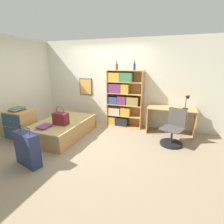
{
  "coord_description": "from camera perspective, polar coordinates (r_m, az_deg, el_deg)",
  "views": [
    {
      "loc": [
        2.01,
        -3.68,
        1.92
      ],
      "look_at": [
        0.59,
        0.18,
        0.75
      ],
      "focal_mm": 28.0,
      "sensor_mm": 36.0,
      "label": 1
    }
  ],
  "objects": [
    {
      "name": "ground_plane",
      "position": [
        4.61,
        -7.79,
        -8.87
      ],
      "size": [
        14.0,
        14.0,
        0.0
      ],
      "primitive_type": "plane",
      "color": "gray"
    },
    {
      "name": "wall_back",
      "position": [
        5.59,
        -1.06,
        9.53
      ],
      "size": [
        10.0,
        0.09,
        2.6
      ],
      "color": "beige",
      "rests_on": "ground_plane"
    },
    {
      "name": "magazine_pile_on_dresser",
      "position": [
        5.06,
        -28.5,
        0.84
      ],
      "size": [
        0.29,
        0.39,
        0.08
      ],
      "color": "#232328",
      "rests_on": "dresser"
    },
    {
      "name": "bed",
      "position": [
        4.94,
        -15.72,
        -5.09
      ],
      "size": [
        1.15,
        1.8,
        0.41
      ],
      "color": "tan",
      "rests_on": "ground_plane"
    },
    {
      "name": "dresser",
      "position": [
        5.15,
        -27.73,
        -3.55
      ],
      "size": [
        0.62,
        0.55,
        0.74
      ],
      "color": "tan",
      "rests_on": "ground_plane"
    },
    {
      "name": "bottle_green",
      "position": [
        5.25,
        1.57,
        14.59
      ],
      "size": [
        0.08,
        0.08,
        0.25
      ],
      "color": "brown",
      "rests_on": "bookcase"
    },
    {
      "name": "handbag",
      "position": [
        4.55,
        -16.41,
        -2.05
      ],
      "size": [
        0.37,
        0.2,
        0.48
      ],
      "color": "maroon",
      "rests_on": "bed"
    },
    {
      "name": "bottle_brown",
      "position": [
        5.13,
        7.34,
        14.51
      ],
      "size": [
        0.07,
        0.07,
        0.27
      ],
      "color": "navy",
      "rests_on": "bookcase"
    },
    {
      "name": "desk_chair",
      "position": [
        4.47,
        19.2,
        -6.77
      ],
      "size": [
        0.62,
        0.62,
        0.87
      ],
      "color": "black",
      "rests_on": "ground_plane"
    },
    {
      "name": "book_stack_on_bed",
      "position": [
        4.5,
        -21.13,
        -4.45
      ],
      "size": [
        0.27,
        0.36,
        0.05
      ],
      "color": "beige",
      "rests_on": "bed"
    },
    {
      "name": "desk",
      "position": [
        5.05,
        18.7,
        -1.07
      ],
      "size": [
        1.26,
        0.57,
        0.74
      ],
      "color": "tan",
      "rests_on": "ground_plane"
    },
    {
      "name": "wall_left",
      "position": [
        5.67,
        -29.19,
        7.63
      ],
      "size": [
        0.06,
        10.0,
        2.6
      ],
      "color": "beige",
      "rests_on": "ground_plane"
    },
    {
      "name": "suitcase",
      "position": [
        3.76,
        -25.89,
        -10.8
      ],
      "size": [
        0.61,
        0.36,
        0.79
      ],
      "color": "navy",
      "rests_on": "ground_plane"
    },
    {
      "name": "bookcase",
      "position": [
        5.3,
        3.13,
        4.29
      ],
      "size": [
        1.06,
        0.32,
        1.7
      ],
      "color": "tan",
      "rests_on": "ground_plane"
    },
    {
      "name": "desk_lamp",
      "position": [
        4.94,
        23.5,
        3.97
      ],
      "size": [
        0.2,
        0.15,
        0.42
      ],
      "color": "black",
      "rests_on": "desk"
    }
  ]
}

